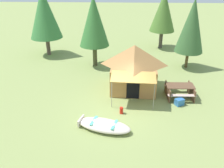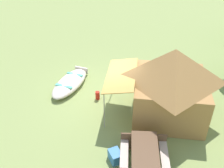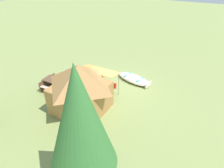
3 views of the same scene
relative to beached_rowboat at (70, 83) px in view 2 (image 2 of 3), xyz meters
The scene contains 6 objects.
ground_plane 1.88m from the beached_rowboat, 70.56° to the left, with size 80.00×80.00×0.00m, color #869652.
beached_rowboat is the anchor object (origin of this frame).
canvas_cabin_tent 4.82m from the beached_rowboat, 69.89° to the left, with size 3.14×4.08×2.92m.
picnic_table 5.50m from the beached_rowboat, 37.75° to the left, with size 1.66×1.58×0.79m.
cooler_box 4.82m from the beached_rowboat, 30.21° to the left, with size 0.47×0.36×0.39m, color #316FB1.
fuel_can 1.65m from the beached_rowboat, 58.89° to the left, with size 0.19×0.19×0.37m, color red.
Camera 2 is at (9.25, 1.01, 6.93)m, focal length 41.29 mm.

